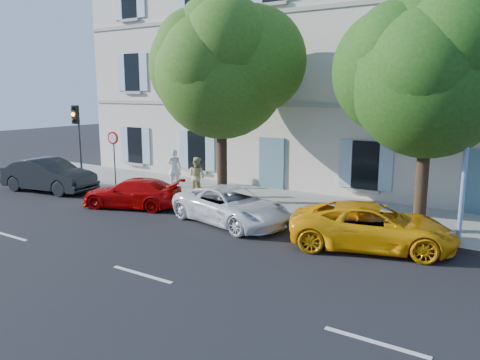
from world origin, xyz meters
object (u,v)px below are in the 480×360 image
Objects in this scene: car_dark_sedan at (49,175)px; car_yellow_supercar at (372,226)px; road_sign at (114,147)px; car_red_coupe at (132,193)px; tree_left at (221,73)px; street_lamp at (470,104)px; car_white_coupe at (231,206)px; pedestrian_a at (175,168)px; pedestrian_b at (197,176)px; tree_right at (429,80)px; traffic_light at (77,127)px.

car_dark_sedan reaches higher than car_yellow_supercar.
road_sign is (-12.87, 1.71, 1.35)m from car_yellow_supercar.
car_yellow_supercar is at bearing 72.35° from car_red_coupe.
tree_left reaches higher than car_red_coupe.
car_yellow_supercar is 8.43m from tree_left.
street_lamp reaches higher than car_red_coupe.
car_white_coupe is at bearing -12.93° from road_sign.
tree_left reaches higher than car_white_coupe.
road_sign reaches higher than pedestrian_a.
car_white_coupe is 5.00m from car_yellow_supercar.
road_sign is 4.64m from pedestrian_b.
traffic_light is at bearing -177.45° from tree_right.
pedestrian_a is (-12.56, 1.72, -3.22)m from street_lamp.
tree_left is 7.67m from tree_right.
car_red_coupe is 4.62m from car_white_coupe.
traffic_light is at bearing 67.46° from car_yellow_supercar.
tree_left is at bearing -84.34° from car_dark_sedan.
car_red_coupe is 0.88× the size of car_white_coupe.
pedestrian_a is at bearing 55.80° from car_yellow_supercar.
car_dark_sedan is at bearing 104.08° from car_white_coupe.
pedestrian_a is (-3.62, 1.25, -4.24)m from tree_left.
pedestrian_a is 1.06× the size of pedestrian_b.
road_sign is at bearing -141.77° from car_red_coupe.
street_lamp is at bearing 79.03° from car_red_coupe.
car_red_coupe is at bearing -32.13° from road_sign.
street_lamp reaches higher than pedestrian_a.
tree_left is 1.10× the size of street_lamp.
car_white_coupe is at bearing -8.43° from traffic_light.
traffic_light is 2.25× the size of pedestrian_b.
pedestrian_b is (6.74, 2.53, 0.23)m from car_dark_sedan.
car_dark_sedan reaches higher than car_white_coupe.
car_red_coupe is at bearing -141.28° from tree_left.
pedestrian_a is at bearing -23.88° from pedestrian_b.
tree_right is 4.46× the size of pedestrian_b.
car_red_coupe is 6.10m from traffic_light.
pedestrian_b is at bearing 132.74° from pedestrian_a.
street_lamp reaches higher than car_yellow_supercar.
road_sign is 3.02m from pedestrian_a.
car_red_coupe is 3.63m from pedestrian_a.
car_dark_sedan is at bearing -110.22° from car_red_coupe.
car_yellow_supercar reaches higher than car_red_coupe.
tree_left is 6.89m from road_sign.
car_yellow_supercar is at bearing -5.28° from traffic_light.
car_yellow_supercar is (15.11, 0.28, -0.10)m from car_dark_sedan.
street_lamp reaches higher than traffic_light.
pedestrian_b is at bearing 175.67° from street_lamp.
car_yellow_supercar is 8.67m from pedestrian_b.
tree_right is at bearing 83.40° from car_red_coupe.
car_white_coupe is 0.63× the size of street_lamp.
street_lamp is at bearing 149.18° from pedestrian_a.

